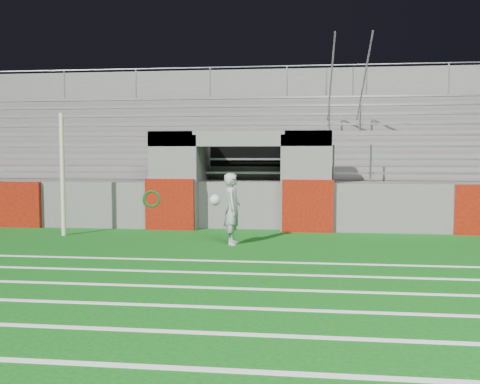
# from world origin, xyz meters

# --- Properties ---
(ground) EXTENTS (90.00, 90.00, 0.00)m
(ground) POSITION_xyz_m (0.00, 0.00, 0.00)
(ground) COLOR #0D4F10
(ground) RESTS_ON ground
(field_post) EXTENTS (0.11, 0.11, 2.99)m
(field_post) POSITION_xyz_m (-4.15, 1.69, 1.50)
(field_post) COLOR beige
(field_post) RESTS_ON ground
(field_markings) EXTENTS (28.00, 8.09, 0.01)m
(field_markings) POSITION_xyz_m (0.00, -5.00, 0.01)
(field_markings) COLOR white
(field_markings) RESTS_ON ground
(stadium_structure) EXTENTS (26.00, 8.48, 5.42)m
(stadium_structure) POSITION_xyz_m (0.00, 7.97, 1.49)
(stadium_structure) COLOR #595754
(stadium_structure) RESTS_ON ground
(goalkeeper_with_ball) EXTENTS (0.66, 0.72, 1.58)m
(goalkeeper_with_ball) POSITION_xyz_m (0.13, 0.88, 0.80)
(goalkeeper_with_ball) COLOR #9EA1A7
(goalkeeper_with_ball) RESTS_ON ground
(hose_coil) EXTENTS (0.55, 0.15, 0.55)m
(hose_coil) POSITION_xyz_m (-2.26, 2.93, 0.81)
(hose_coil) COLOR #0C3D1C
(hose_coil) RESTS_ON ground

